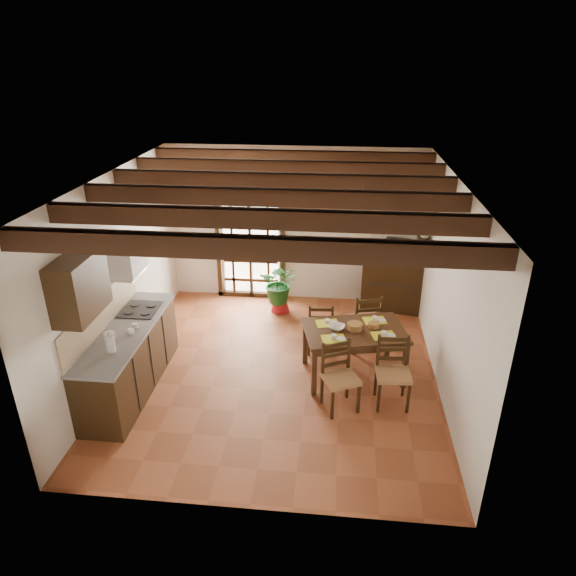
# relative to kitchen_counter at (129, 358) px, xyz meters

# --- Properties ---
(ground_plane) EXTENTS (5.00, 5.00, 0.00)m
(ground_plane) POSITION_rel_kitchen_counter_xyz_m (1.96, 0.60, -0.47)
(ground_plane) COLOR brown
(room_shell) EXTENTS (4.52, 5.02, 2.81)m
(room_shell) POSITION_rel_kitchen_counter_xyz_m (1.96, 0.60, 1.34)
(room_shell) COLOR silver
(room_shell) RESTS_ON ground_plane
(ceiling_beams) EXTENTS (4.50, 4.34, 0.20)m
(ceiling_beams) POSITION_rel_kitchen_counter_xyz_m (1.96, 0.60, 2.22)
(ceiling_beams) COLOR black
(ceiling_beams) RESTS_ON room_shell
(french_door) EXTENTS (1.26, 0.11, 2.32)m
(french_door) POSITION_rel_kitchen_counter_xyz_m (1.16, 3.05, 0.70)
(french_door) COLOR white
(french_door) RESTS_ON ground_plane
(kitchen_counter) EXTENTS (0.64, 2.25, 1.38)m
(kitchen_counter) POSITION_rel_kitchen_counter_xyz_m (0.00, 0.00, 0.00)
(kitchen_counter) COLOR black
(kitchen_counter) RESTS_ON ground_plane
(upper_cabinet) EXTENTS (0.35, 0.80, 0.70)m
(upper_cabinet) POSITION_rel_kitchen_counter_xyz_m (-0.12, -0.70, 1.38)
(upper_cabinet) COLOR black
(upper_cabinet) RESTS_ON room_shell
(range_hood) EXTENTS (0.38, 0.60, 0.54)m
(range_hood) POSITION_rel_kitchen_counter_xyz_m (-0.09, 0.55, 1.26)
(range_hood) COLOR white
(range_hood) RESTS_ON room_shell
(counter_items) EXTENTS (0.50, 1.43, 0.25)m
(counter_items) POSITION_rel_kitchen_counter_xyz_m (0.00, 0.09, 0.49)
(counter_items) COLOR black
(counter_items) RESTS_ON kitchen_counter
(dining_table) EXTENTS (1.54, 1.17, 0.75)m
(dining_table) POSITION_rel_kitchen_counter_xyz_m (3.02, 0.61, 0.18)
(dining_table) COLOR #3D2413
(dining_table) RESTS_ON ground_plane
(chair_near_left) EXTENTS (0.55, 0.54, 0.92)m
(chair_near_left) POSITION_rel_kitchen_counter_xyz_m (2.84, -0.15, -0.19)
(chair_near_left) COLOR #AA7748
(chair_near_left) RESTS_ON ground_plane
(chair_near_right) EXTENTS (0.46, 0.44, 0.94)m
(chair_near_right) POSITION_rel_kitchen_counter_xyz_m (3.52, 0.00, -0.18)
(chair_near_right) COLOR #AA7748
(chair_near_right) RESTS_ON ground_plane
(chair_far_left) EXTENTS (0.42, 0.40, 0.84)m
(chair_far_left) POSITION_rel_kitchen_counter_xyz_m (2.53, 1.21, -0.21)
(chair_far_left) COLOR #AA7748
(chair_far_left) RESTS_ON ground_plane
(chair_far_right) EXTENTS (0.53, 0.52, 0.96)m
(chair_far_right) POSITION_rel_kitchen_counter_xyz_m (3.20, 1.37, -0.17)
(chair_far_right) COLOR #AA7748
(chair_far_right) RESTS_ON ground_plane
(table_setting) EXTENTS (1.00, 0.67, 0.09)m
(table_setting) POSITION_rel_kitchen_counter_xyz_m (3.02, 0.61, 0.29)
(table_setting) COLOR yellow
(table_setting) RESTS_ON dining_table
(table_bowl) EXTENTS (0.27, 0.27, 0.05)m
(table_bowl) POSITION_rel_kitchen_counter_xyz_m (2.77, 0.60, 0.30)
(table_bowl) COLOR white
(table_bowl) RESTS_ON dining_table
(sideboard) EXTENTS (1.14, 0.66, 0.91)m
(sideboard) POSITION_rel_kitchen_counter_xyz_m (3.75, 2.83, -0.02)
(sideboard) COLOR black
(sideboard) RESTS_ON ground_plane
(crt_tv) EXTENTS (0.50, 0.48, 0.36)m
(crt_tv) POSITION_rel_kitchen_counter_xyz_m (3.75, 2.82, 0.63)
(crt_tv) COLOR black
(crt_tv) RESTS_ON sideboard
(fuse_box) EXTENTS (0.25, 0.03, 0.32)m
(fuse_box) POSITION_rel_kitchen_counter_xyz_m (3.46, 3.08, 1.28)
(fuse_box) COLOR white
(fuse_box) RESTS_ON room_shell
(plant_pot) EXTENTS (0.33, 0.33, 0.20)m
(plant_pot) POSITION_rel_kitchen_counter_xyz_m (1.76, 2.47, -0.36)
(plant_pot) COLOR maroon
(plant_pot) RESTS_ON ground_plane
(potted_plant) EXTENTS (1.79, 1.56, 1.93)m
(potted_plant) POSITION_rel_kitchen_counter_xyz_m (1.76, 2.47, 0.10)
(potted_plant) COLOR #144C19
(potted_plant) RESTS_ON ground_plane
(wall_shelf) EXTENTS (0.20, 0.42, 0.20)m
(wall_shelf) POSITION_rel_kitchen_counter_xyz_m (4.10, 2.20, 1.04)
(wall_shelf) COLOR black
(wall_shelf) RESTS_ON room_shell
(shelf_vase) EXTENTS (0.15, 0.15, 0.15)m
(shelf_vase) POSITION_rel_kitchen_counter_xyz_m (4.10, 2.20, 1.18)
(shelf_vase) COLOR #B2BFB2
(shelf_vase) RESTS_ON wall_shelf
(shelf_flowers) EXTENTS (0.14, 0.14, 0.36)m
(shelf_flowers) POSITION_rel_kitchen_counter_xyz_m (4.10, 2.20, 1.38)
(shelf_flowers) COLOR yellow
(shelf_flowers) RESTS_ON shelf_vase
(framed_picture) EXTENTS (0.03, 0.32, 0.32)m
(framed_picture) POSITION_rel_kitchen_counter_xyz_m (4.18, 2.20, 1.58)
(framed_picture) COLOR brown
(framed_picture) RESTS_ON room_shell
(pendant_lamp) EXTENTS (0.36, 0.36, 0.84)m
(pendant_lamp) POSITION_rel_kitchen_counter_xyz_m (3.02, 0.71, 1.60)
(pendant_lamp) COLOR black
(pendant_lamp) RESTS_ON room_shell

